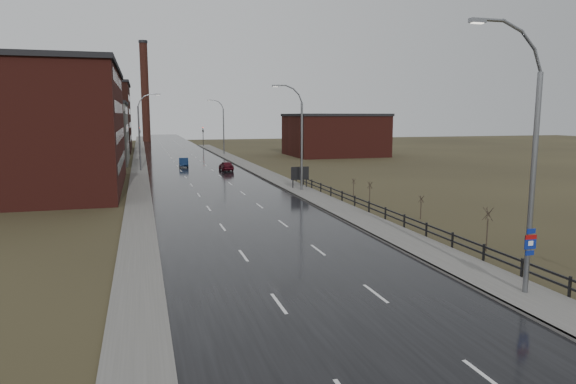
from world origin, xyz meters
TOP-DOWN VIEW (x-y plane):
  - ground at (0.00, 0.00)m, footprint 320.00×320.00m
  - road at (0.00, 60.00)m, footprint 14.00×300.00m
  - sidewalk_right at (8.60, 35.00)m, footprint 3.20×180.00m
  - curb_right at (7.08, 35.00)m, footprint 0.16×180.00m
  - sidewalk_left at (-8.20, 60.00)m, footprint 2.40×260.00m
  - warehouse_near at (-20.99, 45.00)m, footprint 22.44×28.56m
  - warehouse_mid at (-17.99, 78.00)m, footprint 16.32×20.40m
  - warehouse_far at (-22.99, 108.00)m, footprint 26.52×24.48m
  - building_right at (30.30, 82.00)m, footprint 18.36×16.32m
  - smokestack at (-6.00, 150.00)m, footprint 2.70×2.70m
  - streetlight_main at (8.47, 2.00)m, footprint 3.91×0.29m
  - streetlight_right_mid at (8.50, 36.00)m, footprint 3.36×0.28m
  - streetlight_left at (-7.70, 62.00)m, footprint 3.36×0.28m
  - streetlight_right_far at (8.50, 90.00)m, footprint 3.36×0.28m
  - guardrail at (10.30, 18.31)m, footprint 0.10×53.05m
  - shrub_c at (12.12, 9.16)m, footprint 0.64×0.67m
  - shrub_d at (13.33, 18.88)m, footprint 0.46×0.48m
  - shrub_e at (12.21, 25.99)m, footprint 0.52×0.54m
  - shrub_f at (12.94, 31.42)m, footprint 0.43×0.45m
  - billboard at (9.10, 37.61)m, footprint 2.06×0.17m
  - traffic_light_left at (-8.00, 120.00)m, footprint 0.58×2.73m
  - traffic_light_right at (8.00, 120.00)m, footprint 0.58×2.73m
  - car_near at (-1.36, 66.52)m, footprint 1.72×4.23m
  - car_far at (4.21, 58.68)m, footprint 1.86×4.23m

SIDE VIEW (x-z plane):
  - ground at x=0.00m, z-range 0.00..0.00m
  - road at x=0.00m, z-range 0.00..0.06m
  - sidewalk_left at x=-8.20m, z-range 0.00..0.12m
  - sidewalk_right at x=8.60m, z-range 0.00..0.18m
  - curb_right at x=7.08m, z-range 0.00..0.18m
  - car_near at x=-1.36m, z-range 0.00..1.36m
  - car_far at x=4.21m, z-range 0.00..1.42m
  - guardrail at x=10.30m, z-range 0.16..1.26m
  - shrub_f at x=12.94m, z-range 0.05..1.84m
  - shrub_d at x=13.33m, z-range 0.06..1.96m
  - shrub_e at x=12.21m, z-range 0.07..2.23m
  - shrub_c at x=12.12m, z-range 0.09..2.78m
  - billboard at x=9.10m, z-range 0.44..2.95m
  - building_right at x=30.30m, z-range 0.01..8.51m
  - traffic_light_left at x=-8.00m, z-range 1.95..7.25m
  - traffic_light_right at x=8.00m, z-range 1.95..7.25m
  - warehouse_mid at x=-17.99m, z-range 0.01..10.51m
  - streetlight_right_mid at x=8.50m, z-range 0.16..11.51m
  - streetlight_left at x=-7.70m, z-range 0.16..11.51m
  - streetlight_right_far at x=8.50m, z-range 0.16..11.51m
  - streetlight_main at x=8.47m, z-range 0.01..12.11m
  - warehouse_near at x=-20.99m, z-range 0.01..13.51m
  - warehouse_far at x=-22.99m, z-range 0.01..15.51m
  - smokestack at x=-6.00m, z-range 0.15..30.85m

